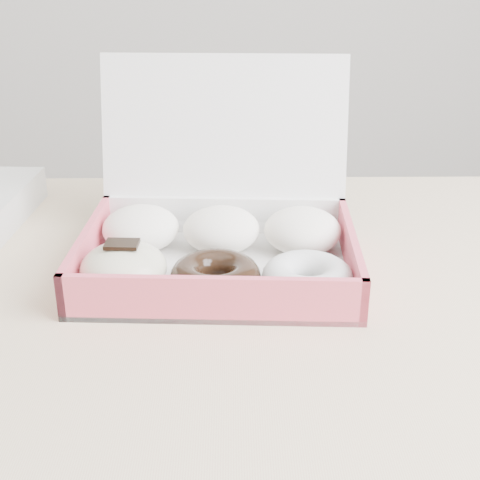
{
  "coord_description": "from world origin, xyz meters",
  "views": [
    {
      "loc": [
        0.12,
        -0.62,
        1.1
      ],
      "look_at": [
        0.13,
        0.08,
        0.78
      ],
      "focal_mm": 50.0,
      "sensor_mm": 36.0,
      "label": 1
    }
  ],
  "objects": [
    {
      "name": "table",
      "position": [
        0.0,
        0.0,
        0.67
      ],
      "size": [
        1.2,
        0.8,
        0.75
      ],
      "color": "tan",
      "rests_on": "ground"
    },
    {
      "name": "donut_box",
      "position": [
        0.1,
        0.08,
        0.79
      ],
      "size": [
        0.32,
        0.29,
        0.22
      ],
      "rotation": [
        0.0,
        0.0,
        -0.05
      ],
      "color": "white",
      "rests_on": "table"
    }
  ]
}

